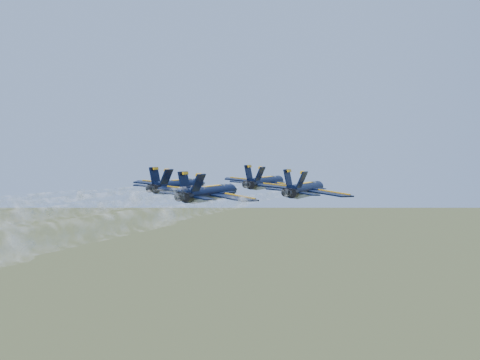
# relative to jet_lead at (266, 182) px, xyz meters

# --- Properties ---
(jet_lead) EXTENTS (14.53, 19.40, 4.18)m
(jet_lead) POSITION_rel_jet_lead_xyz_m (0.00, 0.00, 0.00)
(jet_lead) COLOR black
(jet_left) EXTENTS (14.53, 19.40, 4.18)m
(jet_left) POSITION_rel_jet_lead_xyz_m (-13.15, -10.54, 0.00)
(jet_left) COLOR black
(jet_right) EXTENTS (14.53, 19.40, 4.18)m
(jet_right) POSITION_rel_jet_lead_xyz_m (7.62, -14.70, 0.00)
(jet_right) COLOR black
(jet_slot) EXTENTS (14.53, 19.40, 4.18)m
(jet_slot) POSITION_rel_jet_lead_xyz_m (-5.42, -23.16, 0.00)
(jet_slot) COLOR black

